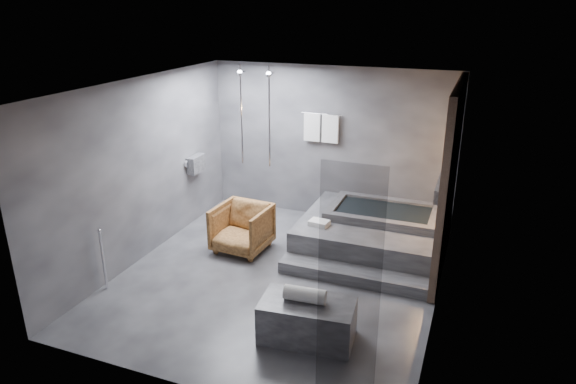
% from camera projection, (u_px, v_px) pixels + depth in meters
% --- Properties ---
extents(room, '(5.00, 5.04, 2.82)m').
position_uv_depth(room, '(311.00, 163.00, 7.09)').
color(room, '#2C2C2F').
rests_on(room, ground).
extents(tub_deck, '(2.20, 2.00, 0.50)m').
position_uv_depth(tub_deck, '(371.00, 233.00, 8.44)').
color(tub_deck, '#313134').
rests_on(tub_deck, ground).
extents(tub_step, '(2.20, 0.36, 0.18)m').
position_uv_depth(tub_step, '(352.00, 275.00, 7.46)').
color(tub_step, '#313134').
rests_on(tub_step, ground).
extents(concrete_bench, '(1.17, 0.72, 0.50)m').
position_uv_depth(concrete_bench, '(307.00, 320.00, 6.13)').
color(concrete_bench, '#303033').
rests_on(concrete_bench, ground).
extents(driftwood_chair, '(0.88, 0.90, 0.77)m').
position_uv_depth(driftwood_chair, '(242.00, 228.00, 8.30)').
color(driftwood_chair, '#4E2D13').
rests_on(driftwood_chair, ground).
extents(rolled_towel, '(0.51, 0.22, 0.18)m').
position_uv_depth(rolled_towel, '(305.00, 295.00, 6.03)').
color(rolled_towel, silver).
rests_on(rolled_towel, concrete_bench).
extents(deck_towel, '(0.33, 0.26, 0.08)m').
position_uv_depth(deck_towel, '(319.00, 223.00, 8.12)').
color(deck_towel, white).
rests_on(deck_towel, tub_deck).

